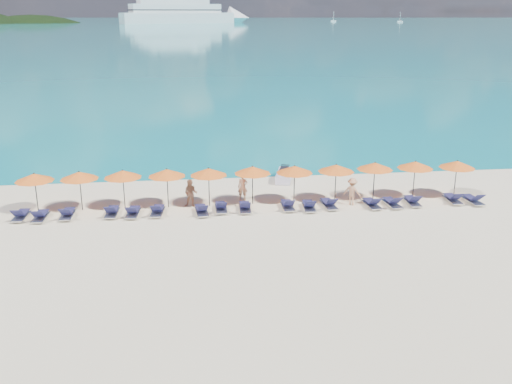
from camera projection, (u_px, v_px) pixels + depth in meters
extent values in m
plane|color=beige|center=(263.00, 233.00, 28.61)|extent=(1400.00, 1400.00, 0.00)
cube|color=#1FA9B2|center=(189.00, 21.00, 653.32)|extent=(1600.00, 1300.00, 0.01)
ellipsoid|color=black|center=(35.00, 61.00, 552.51)|extent=(162.00, 126.00, 85.50)
cube|color=white|center=(178.00, 18.00, 519.74)|extent=(103.98, 54.85, 9.46)
cone|color=white|center=(239.00, 18.00, 547.36)|extent=(26.88, 26.88, 20.82)
cube|color=white|center=(176.00, 8.00, 516.32)|extent=(83.52, 44.76, 7.57)
cube|color=white|center=(173.00, 2.00, 513.77)|extent=(65.34, 36.30, 4.73)
cube|color=black|center=(176.00, 10.00, 516.75)|extent=(84.56, 45.31, 0.85)
cube|color=black|center=(176.00, 6.00, 515.75)|extent=(82.48, 44.21, 0.85)
cube|color=white|center=(400.00, 22.00, 578.60)|extent=(5.42, 1.81, 1.45)
cylinder|color=white|center=(400.00, 17.00, 577.18)|extent=(0.33, 0.33, 9.03)
cube|color=white|center=(333.00, 21.00, 605.04)|extent=(5.76, 1.92, 1.54)
cylinder|color=white|center=(334.00, 16.00, 603.53)|extent=(0.35, 0.35, 9.59)
cube|color=silver|center=(284.00, 176.00, 37.39)|extent=(1.55, 2.65, 0.57)
cube|color=black|center=(284.00, 170.00, 37.07)|extent=(0.77, 1.14, 0.36)
cylinder|color=black|center=(285.00, 165.00, 37.81)|extent=(0.57, 0.21, 0.06)
imported|color=tan|center=(243.00, 187.00, 33.37)|extent=(0.61, 0.42, 1.58)
imported|color=tan|center=(191.00, 193.00, 32.18)|extent=(0.86, 0.63, 1.59)
imported|color=tan|center=(352.00, 192.00, 32.50)|extent=(1.12, 0.97, 1.59)
cylinder|color=black|center=(36.00, 193.00, 31.17)|extent=(0.05, 0.05, 2.20)
cone|color=orange|center=(34.00, 177.00, 30.89)|extent=(2.10, 2.10, 0.42)
sphere|color=black|center=(34.00, 173.00, 30.83)|extent=(0.08, 0.08, 0.08)
cylinder|color=black|center=(81.00, 191.00, 31.53)|extent=(0.05, 0.05, 2.20)
cone|color=orange|center=(79.00, 175.00, 31.25)|extent=(2.10, 2.10, 0.42)
sphere|color=black|center=(79.00, 171.00, 31.19)|extent=(0.08, 0.08, 0.08)
cylinder|color=black|center=(124.00, 190.00, 31.80)|extent=(0.05, 0.05, 2.20)
cone|color=orange|center=(123.00, 174.00, 31.53)|extent=(2.10, 2.10, 0.42)
sphere|color=black|center=(122.00, 170.00, 31.46)|extent=(0.08, 0.08, 0.08)
cylinder|color=black|center=(168.00, 188.00, 32.05)|extent=(0.05, 0.05, 2.20)
cone|color=orange|center=(167.00, 173.00, 31.77)|extent=(2.10, 2.10, 0.42)
sphere|color=black|center=(167.00, 169.00, 31.70)|extent=(0.08, 0.08, 0.08)
cylinder|color=black|center=(209.00, 187.00, 32.23)|extent=(0.05, 0.05, 2.20)
cone|color=orange|center=(209.00, 172.00, 31.95)|extent=(2.10, 2.10, 0.42)
sphere|color=black|center=(208.00, 168.00, 31.88)|extent=(0.08, 0.08, 0.08)
cylinder|color=black|center=(253.00, 185.00, 32.59)|extent=(0.05, 0.05, 2.20)
cone|color=orange|center=(252.00, 170.00, 32.31)|extent=(2.10, 2.10, 0.42)
sphere|color=black|center=(252.00, 166.00, 32.25)|extent=(0.08, 0.08, 0.08)
cylinder|color=black|center=(294.00, 185.00, 32.73)|extent=(0.05, 0.05, 2.20)
cone|color=orange|center=(295.00, 169.00, 32.45)|extent=(2.10, 2.10, 0.42)
sphere|color=black|center=(295.00, 166.00, 32.38)|extent=(0.08, 0.08, 0.08)
cylinder|color=black|center=(335.00, 183.00, 32.98)|extent=(0.05, 0.05, 2.20)
cone|color=orange|center=(336.00, 168.00, 32.70)|extent=(2.10, 2.10, 0.42)
sphere|color=black|center=(336.00, 164.00, 32.63)|extent=(0.08, 0.08, 0.08)
cylinder|color=black|center=(374.00, 181.00, 33.42)|extent=(0.05, 0.05, 2.20)
cone|color=orange|center=(375.00, 166.00, 33.15)|extent=(2.10, 2.10, 0.42)
sphere|color=black|center=(375.00, 162.00, 33.08)|extent=(0.08, 0.08, 0.08)
cylinder|color=black|center=(414.00, 180.00, 33.68)|extent=(0.05, 0.05, 2.20)
cone|color=orange|center=(415.00, 165.00, 33.40)|extent=(2.10, 2.10, 0.42)
sphere|color=black|center=(416.00, 161.00, 33.33)|extent=(0.08, 0.08, 0.08)
cylinder|color=black|center=(455.00, 179.00, 33.80)|extent=(0.05, 0.05, 2.20)
cone|color=orange|center=(457.00, 164.00, 33.52)|extent=(2.10, 2.10, 0.42)
sphere|color=black|center=(458.00, 161.00, 33.45)|extent=(0.08, 0.08, 0.08)
cube|color=silver|center=(21.00, 216.00, 30.46)|extent=(0.68, 1.72, 0.06)
cube|color=#1F1F4C|center=(22.00, 212.00, 30.65)|extent=(0.59, 1.12, 0.04)
cube|color=#1F1F4C|center=(17.00, 213.00, 29.81)|extent=(0.57, 0.56, 0.43)
cube|color=silver|center=(41.00, 217.00, 30.34)|extent=(0.67, 1.72, 0.06)
cube|color=#1F1F4C|center=(41.00, 213.00, 30.53)|extent=(0.58, 1.12, 0.04)
cube|color=#1F1F4C|center=(37.00, 214.00, 29.69)|extent=(0.57, 0.55, 0.43)
cube|color=silver|center=(68.00, 215.00, 30.66)|extent=(0.64, 1.71, 0.06)
cube|color=#1F1F4C|center=(68.00, 211.00, 30.85)|extent=(0.56, 1.11, 0.04)
cube|color=#1F1F4C|center=(65.00, 211.00, 30.01)|extent=(0.56, 0.54, 0.43)
cube|color=silver|center=(112.00, 213.00, 30.96)|extent=(0.68, 1.72, 0.06)
cube|color=#1F1F4C|center=(113.00, 209.00, 31.15)|extent=(0.59, 1.12, 0.04)
cube|color=#1F1F4C|center=(110.00, 209.00, 30.31)|extent=(0.57, 0.56, 0.43)
cube|color=silver|center=(133.00, 213.00, 30.93)|extent=(0.76, 1.75, 0.06)
cube|color=#1F1F4C|center=(134.00, 209.00, 31.12)|extent=(0.64, 1.14, 0.04)
cube|color=#1F1F4C|center=(131.00, 210.00, 30.28)|extent=(0.59, 0.58, 0.43)
cube|color=silver|center=(158.00, 212.00, 31.14)|extent=(0.79, 1.75, 0.06)
cube|color=#1F1F4C|center=(158.00, 208.00, 31.33)|extent=(0.66, 1.15, 0.04)
cube|color=#1F1F4C|center=(156.00, 208.00, 30.50)|extent=(0.60, 0.59, 0.43)
cube|color=silver|center=(202.00, 212.00, 31.19)|extent=(0.78, 1.75, 0.06)
cube|color=#1F1F4C|center=(201.00, 207.00, 31.38)|extent=(0.65, 1.15, 0.04)
cube|color=#1F1F4C|center=(203.00, 208.00, 30.56)|extent=(0.60, 0.59, 0.43)
cube|color=silver|center=(221.00, 209.00, 31.67)|extent=(0.63, 1.70, 0.06)
cube|color=#1F1F4C|center=(221.00, 204.00, 31.86)|extent=(0.56, 1.10, 0.04)
cube|color=#1F1F4C|center=(222.00, 205.00, 31.03)|extent=(0.55, 0.54, 0.43)
cube|color=silver|center=(245.00, 209.00, 31.68)|extent=(0.69, 1.73, 0.06)
cube|color=#1F1F4C|center=(245.00, 204.00, 31.87)|extent=(0.60, 1.12, 0.04)
cube|color=#1F1F4C|center=(246.00, 205.00, 31.04)|extent=(0.57, 0.56, 0.43)
cube|color=silver|center=(288.00, 207.00, 32.00)|extent=(0.63, 1.70, 0.06)
cube|color=#1F1F4C|center=(287.00, 202.00, 32.19)|extent=(0.56, 1.10, 0.04)
cube|color=#1F1F4C|center=(289.00, 203.00, 31.36)|extent=(0.55, 0.54, 0.43)
cube|color=silver|center=(309.00, 207.00, 31.90)|extent=(0.71, 1.73, 0.06)
cube|color=#1F1F4C|center=(308.00, 203.00, 32.09)|extent=(0.61, 1.13, 0.04)
cube|color=#1F1F4C|center=(311.00, 203.00, 31.25)|extent=(0.58, 0.57, 0.43)
cube|color=silver|center=(329.00, 205.00, 32.25)|extent=(0.74, 1.74, 0.06)
cube|color=#1F1F4C|center=(328.00, 201.00, 32.43)|extent=(0.63, 1.14, 0.04)
cube|color=#1F1F4C|center=(332.00, 201.00, 31.61)|extent=(0.59, 0.57, 0.43)
cube|color=silver|center=(372.00, 205.00, 32.31)|extent=(0.75, 1.74, 0.06)
cube|color=#1F1F4C|center=(370.00, 201.00, 32.49)|extent=(0.63, 1.14, 0.04)
cube|color=#1F1F4C|center=(376.00, 201.00, 31.67)|extent=(0.59, 0.58, 0.43)
cube|color=silver|center=(392.00, 204.00, 32.44)|extent=(0.78, 1.75, 0.06)
cube|color=#1F1F4C|center=(390.00, 200.00, 32.63)|extent=(0.66, 1.15, 0.04)
cube|color=#1F1F4C|center=(397.00, 200.00, 31.81)|extent=(0.60, 0.59, 0.43)
cube|color=silver|center=(412.00, 202.00, 32.72)|extent=(0.70, 1.73, 0.06)
cube|color=#1F1F4C|center=(411.00, 198.00, 32.91)|extent=(0.60, 1.12, 0.04)
cube|color=#1F1F4C|center=(416.00, 198.00, 32.08)|extent=(0.57, 0.56, 0.43)
cube|color=silver|center=(453.00, 200.00, 33.13)|extent=(0.67, 1.72, 0.06)
cube|color=#1F1F4C|center=(451.00, 196.00, 33.31)|extent=(0.58, 1.12, 0.04)
cube|color=#1F1F4C|center=(457.00, 196.00, 32.48)|extent=(0.57, 0.55, 0.43)
cube|color=silver|center=(473.00, 201.00, 32.96)|extent=(0.75, 1.74, 0.06)
cube|color=#1F1F4C|center=(471.00, 197.00, 33.14)|extent=(0.64, 1.14, 0.04)
cube|color=#1F1F4C|center=(479.00, 197.00, 32.32)|extent=(0.59, 0.58, 0.43)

